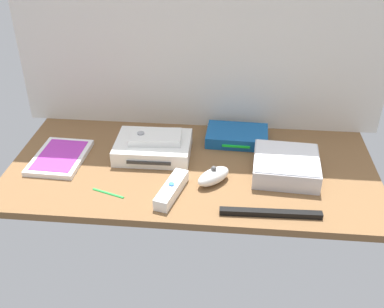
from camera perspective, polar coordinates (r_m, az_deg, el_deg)
ground_plane at (r=125.85cm, az=0.00°, el=-1.93°), size 100.00×48.00×2.00cm
back_wall at (r=134.31cm, az=1.03°, el=15.86°), size 110.00×1.20×64.00cm
game_console at (r=130.10cm, az=-4.85°, el=0.84°), size 21.24×16.74×4.40cm
mini_computer at (r=123.37cm, az=11.62°, el=-1.42°), size 18.01×18.01×5.30cm
game_case at (r=132.74cm, az=-16.20°, el=-0.49°), size 14.30×19.49×1.56cm
network_router at (r=136.95cm, az=5.63°, el=2.26°), size 18.46×12.90×3.40cm
remote_wand at (r=114.05cm, az=-2.56°, el=-4.46°), size 7.21×15.23×3.40cm
remote_nunchuk at (r=117.90cm, az=2.69°, el=-2.78°), size 10.12×10.24×5.10cm
remote_classic_pad at (r=128.60cm, az=-4.62°, el=2.11°), size 14.90×8.95×2.40cm
sensor_bar at (r=109.53cm, az=9.77°, el=-7.27°), size 24.04×2.41×1.40cm
stylus_pen at (r=116.82cm, az=-10.41°, el=-4.74°), size 8.74×3.59×0.70cm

